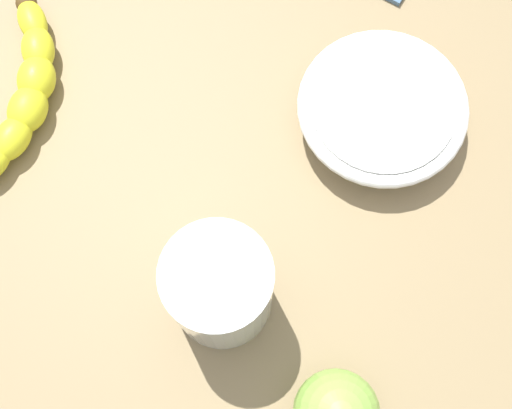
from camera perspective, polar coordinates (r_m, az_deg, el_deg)
name	(u,v)px	position (r cm, az deg, el deg)	size (l,w,h in cm)	color
wooden_tabletop	(275,188)	(65.77, 1.56, 1.34)	(120.00, 120.00, 3.00)	olive
banana	(23,93)	(69.27, -18.37, 8.62)	(13.75, 16.88, 3.51)	yellow
smoothie_glass	(220,289)	(56.59, -2.95, -6.90)	(8.53, 8.53, 11.52)	silver
ceramic_bowl	(381,111)	(65.49, 10.14, 7.50)	(15.51, 15.51, 3.74)	white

